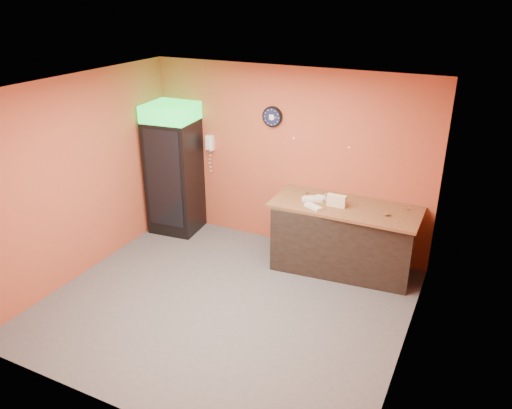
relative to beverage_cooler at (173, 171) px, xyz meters
The scene contains 15 objects.
floor 2.66m from the beverage_cooler, 40.96° to the right, with size 4.50×4.50×0.00m, color #47474C.
back_wall 1.92m from the beverage_cooler, 12.17° to the left, with size 4.50×0.02×2.80m, color #AA452F.
left_wall 1.69m from the beverage_cooler, 104.17° to the right, with size 0.02×4.00×2.80m, color #AA452F.
right_wall 4.41m from the beverage_cooler, 21.36° to the right, with size 0.02×4.00×2.80m, color #AA452F.
ceiling 3.00m from the beverage_cooler, 40.96° to the right, with size 4.50×4.00×0.02m, color white.
beverage_cooler is the anchor object (origin of this frame).
prep_counter 2.99m from the beverage_cooler, ahead, with size 1.94×0.86×0.97m, color black.
wall_clock 1.92m from the beverage_cooler, 12.97° to the left, with size 0.31×0.06×0.31m.
wall_phone 0.76m from the beverage_cooler, 34.33° to the left, with size 0.13×0.11×0.24m.
butcher_paper 2.93m from the beverage_cooler, ahead, with size 2.07×0.92×0.04m, color brown.
sub_roll_stack 2.82m from the beverage_cooler, ahead, with size 0.26×0.09×0.17m.
wrapped_sandwich_left 2.45m from the beverage_cooler, ahead, with size 0.29×0.11×0.04m, color silver.
wrapped_sandwich_mid 2.57m from the beverage_cooler, ahead, with size 0.27×0.10×0.04m, color silver.
wrapped_sandwich_right 2.47m from the beverage_cooler, ahead, with size 0.30×0.12×0.04m, color silver.
kitchen_tool 2.60m from the beverage_cooler, ahead, with size 0.06×0.06×0.06m, color silver.
Camera 1 is at (2.76, -4.74, 3.82)m, focal length 35.00 mm.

